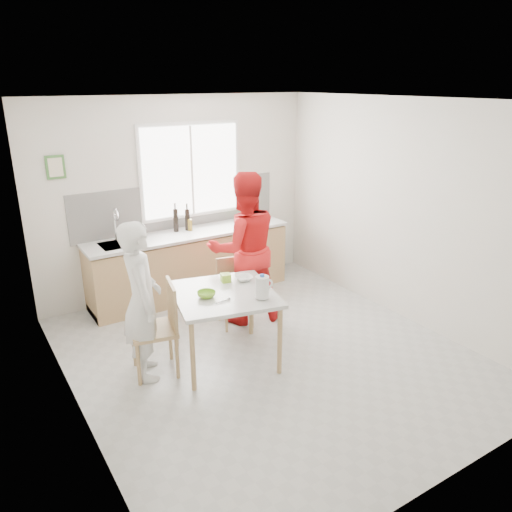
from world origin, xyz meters
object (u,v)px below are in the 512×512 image
(person_red, at_px, (244,249))
(bowl_green, at_px, (206,294))
(dining_table, at_px, (224,300))
(milk_jug, at_px, (262,287))
(chair_far, at_px, (234,288))
(wine_bottle_b, at_px, (187,219))
(person_white, at_px, (142,301))
(chair_left, at_px, (160,324))
(wine_bottle_a, at_px, (176,220))
(bowl_white, at_px, (244,278))

(person_red, xyz_separation_m, bowl_green, (-0.89, -0.73, -0.12))
(dining_table, relative_size, milk_jug, 4.96)
(chair_far, xyz_separation_m, wine_bottle_b, (-0.05, 1.16, 0.61))
(chair_far, relative_size, person_white, 0.51)
(person_white, xyz_separation_m, wine_bottle_b, (1.29, 1.69, 0.25))
(person_white, bearing_deg, person_red, -57.30)
(dining_table, height_order, person_red, person_red)
(dining_table, relative_size, wine_bottle_b, 4.08)
(dining_table, xyz_separation_m, chair_left, (-0.66, 0.15, -0.17))
(chair_left, bearing_deg, bowl_green, 84.01)
(wine_bottle_b, bearing_deg, wine_bottle_a, 171.98)
(dining_table, distance_m, person_white, 0.85)
(chair_far, xyz_separation_m, wine_bottle_a, (-0.21, 1.19, 0.62))
(person_white, bearing_deg, bowl_white, -77.63)
(dining_table, xyz_separation_m, bowl_green, (-0.21, -0.00, 0.11))
(bowl_white, xyz_separation_m, wine_bottle_b, (0.12, 1.70, 0.26))
(bowl_white, distance_m, milk_jug, 0.54)
(chair_left, bearing_deg, milk_jug, 74.40)
(dining_table, relative_size, chair_left, 1.26)
(person_white, height_order, bowl_green, person_white)
(chair_left, bearing_deg, chair_far, 128.37)
(bowl_white, bearing_deg, milk_jug, -100.25)
(bowl_white, height_order, wine_bottle_a, wine_bottle_a)
(person_white, bearing_deg, bowl_green, -94.46)
(person_red, distance_m, bowl_green, 1.16)
(person_red, bearing_deg, wine_bottle_a, -59.45)
(chair_left, xyz_separation_m, bowl_green, (0.45, -0.15, 0.28))
(person_red, height_order, wine_bottle_b, person_red)
(person_white, relative_size, bowl_white, 8.42)
(bowl_green, distance_m, bowl_white, 0.58)
(milk_jug, bearing_deg, person_red, 81.07)
(person_white, height_order, wine_bottle_a, person_white)
(bowl_white, bearing_deg, chair_left, -178.45)
(dining_table, xyz_separation_m, wine_bottle_a, (0.31, 1.90, 0.37))
(wine_bottle_a, bearing_deg, milk_jug, -91.35)
(bowl_white, bearing_deg, bowl_green, -161.85)
(person_white, distance_m, wine_bottle_a, 2.07)
(chair_left, bearing_deg, wine_bottle_a, 163.93)
(chair_far, relative_size, bowl_white, 4.26)
(person_white, distance_m, person_red, 1.60)
(bowl_green, distance_m, wine_bottle_b, 2.02)
(wine_bottle_b, bearing_deg, dining_table, -104.04)
(person_red, height_order, wine_bottle_a, person_red)
(bowl_green, bearing_deg, wine_bottle_a, 74.95)
(bowl_green, relative_size, milk_jug, 0.77)
(milk_jug, xyz_separation_m, wine_bottle_b, (0.22, 2.22, 0.15))
(dining_table, xyz_separation_m, wine_bottle_b, (0.47, 1.88, 0.36))
(wine_bottle_a, relative_size, wine_bottle_b, 1.07)
(dining_table, bearing_deg, wine_bottle_b, 75.96)
(person_white, bearing_deg, chair_left, -90.00)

